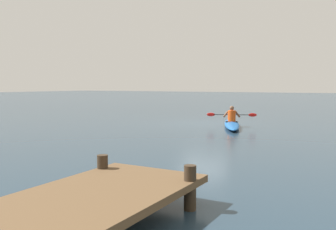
{
  "coord_description": "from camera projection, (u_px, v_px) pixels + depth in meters",
  "views": [
    {
      "loc": [
        -7.77,
        17.66,
        2.04
      ],
      "look_at": [
        -1.35,
        6.2,
        0.96
      ],
      "focal_mm": 39.59,
      "sensor_mm": 36.0,
      "label": 1
    }
  ],
  "objects": [
    {
      "name": "ground_plane",
      "position": [
        203.0,
        124.0,
        19.31
      ],
      "size": [
        160.0,
        160.0,
        0.0
      ],
      "primitive_type": "plane",
      "color": "#233847"
    },
    {
      "name": "kayak",
      "position": [
        232.0,
        124.0,
        17.83
      ],
      "size": [
        2.38,
        4.66,
        0.27
      ],
      "color": "#1959A5",
      "rests_on": "ground"
    },
    {
      "name": "kayaker",
      "position": [
        232.0,
        115.0,
        17.92
      ],
      "size": [
        2.26,
        0.93,
        0.75
      ],
      "color": "#E04C14",
      "rests_on": "kayak"
    }
  ]
}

